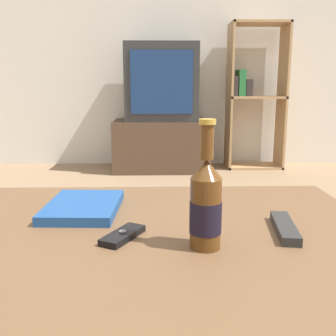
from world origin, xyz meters
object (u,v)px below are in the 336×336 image
Objects in this scene: television at (161,83)px; remote_control at (285,228)px; tv_stand at (162,145)px; cell_phone at (123,235)px; beer_bottle at (206,204)px; bookshelf at (253,95)px; table_book at (83,207)px.

television is 3.68× the size of remote_control.
tv_stand is 6.75× the size of cell_phone.
bookshelf is at bearing 75.05° from beer_bottle.
tv_stand is at bearing 90.00° from television.
cell_phone is (-0.10, -2.71, 0.22)m from tv_stand.
table_book is at bearing 150.32° from cell_phone.
cell_phone is 0.70× the size of remote_control.
beer_bottle reaches higher than tv_stand.
tv_stand is 2.54m from table_book.
bookshelf is 2.85m from remote_control.
beer_bottle is 2.06× the size of cell_phone.
television is 0.51× the size of bookshelf.
bookshelf is 2.83m from table_book.
beer_bottle is at bearing -104.95° from bookshelf.
cell_phone is at bearing -167.73° from remote_control.
remote_control is at bearing 23.08° from beer_bottle.
bookshelf is 7.24× the size of remote_control.
cell_phone is at bearing -92.18° from television.
cell_phone is (-0.93, -2.81, -0.22)m from bookshelf.
bookshelf reaches higher than tv_stand.
tv_stand is 3.35× the size of table_book.
television reaches higher than tv_stand.
cell_phone is at bearing -55.25° from table_book.
cell_phone reaches higher than tv_stand.
table_book is at bearing 140.35° from beer_bottle.
cell_phone is (-0.17, 0.05, -0.08)m from beer_bottle.
tv_stand is at bearing 115.78° from cell_phone.
television is at bearing 91.38° from beer_bottle.
television is at bearing 103.20° from remote_control.
bookshelf is at bearing 86.07° from remote_control.
tv_stand is 2.78m from beer_bottle.
tv_stand is at bearing 87.37° from table_book.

